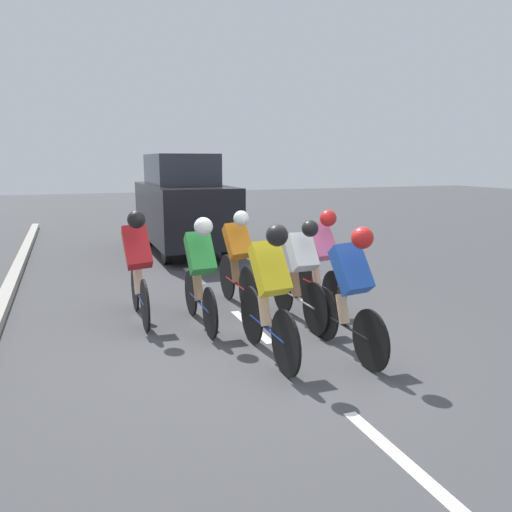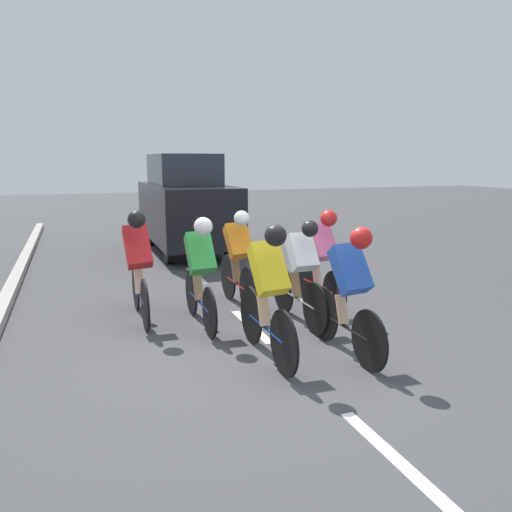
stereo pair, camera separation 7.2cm
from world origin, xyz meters
name	(u,v)px [view 2 (the right image)]	position (x,y,z in m)	size (l,w,h in m)	color
ground_plane	(277,350)	(0.00, 0.00, 0.00)	(60.00, 60.00, 0.00)	#424244
lane_stripe_near	(394,457)	(0.00, 2.27, 0.00)	(0.12, 1.40, 0.01)	white
lane_stripe_mid	(251,326)	(0.00, -0.93, 0.00)	(0.12, 1.40, 0.01)	white
lane_stripe_far	(196,275)	(0.00, -4.13, 0.00)	(0.12, 1.40, 0.01)	white
cyclist_pink	(321,256)	(-1.24, -1.33, 0.80)	(0.36, 1.61, 1.50)	black
cyclist_yellow	(268,290)	(0.22, 0.24, 0.81)	(0.35, 1.70, 1.55)	black
cyclist_green	(200,269)	(0.63, -1.11, 0.80)	(0.33, 1.66, 1.49)	black
cyclist_white	(301,270)	(-0.65, -0.77, 0.75)	(0.32, 1.71, 1.44)	black
cyclist_orange	(238,258)	(-0.09, -1.74, 0.77)	(0.36, 1.70, 1.49)	black
cyclist_blue	(349,288)	(-0.66, 0.44, 0.80)	(0.35, 1.66, 1.51)	black
cyclist_red	(138,263)	(1.36, -1.64, 0.82)	(0.36, 1.67, 1.55)	black
support_car	(186,204)	(-0.39, -6.71, 1.15)	(1.70, 4.12, 2.32)	black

